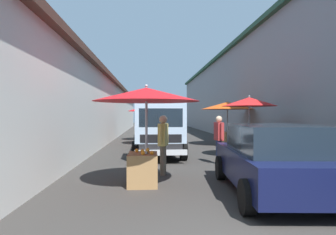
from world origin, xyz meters
TOP-DOWN VIEW (x-y plane):
  - ground at (13.50, 0.00)m, footprint 90.00×90.00m
  - building_left_whitewash at (15.75, 7.43)m, footprint 49.80×7.50m
  - building_right_concrete at (15.75, -7.43)m, footprint 49.80×7.50m
  - fruit_stall_far_right at (13.83, 1.57)m, footprint 2.40×2.40m
  - fruit_stall_near_right at (8.70, -2.28)m, footprint 2.14×2.14m
  - fruit_stall_far_left at (13.11, -2.66)m, footprint 2.87×2.87m
  - fruit_stall_mid_lane at (16.56, 1.79)m, footprint 2.31×2.31m
  - fruit_stall_near_left at (4.30, 1.67)m, footprint 2.46×2.46m
  - hatchback_car at (3.46, -0.98)m, footprint 4.03×2.17m
  - delivery_truck at (8.71, 1.25)m, footprint 4.97×2.08m
  - vendor_by_crates at (5.59, 1.21)m, footprint 0.63×0.31m
  - vendor_in_shade at (7.22, -0.75)m, footprint 0.64×0.25m

SIDE VIEW (x-z plane):
  - ground at x=13.50m, z-range 0.00..0.00m
  - hatchback_car at x=3.46m, z-range 0.01..1.46m
  - vendor_in_shade at x=7.22m, z-range 0.12..1.74m
  - vendor_by_crates at x=5.59m, z-range 0.13..1.76m
  - delivery_truck at x=8.71m, z-range 0.00..2.08m
  - fruit_stall_mid_lane at x=16.56m, z-range 0.48..2.76m
  - fruit_stall_near_left at x=4.30m, z-range 0.61..2.97m
  - fruit_stall_far_right at x=13.83m, z-range 0.64..3.00m
  - fruit_stall_near_right at x=8.70m, z-range 0.64..3.05m
  - fruit_stall_far_left at x=13.11m, z-range 0.68..3.10m
  - building_left_whitewash at x=15.75m, z-range 0.01..3.97m
  - building_right_concrete at x=15.75m, z-range 0.01..6.36m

